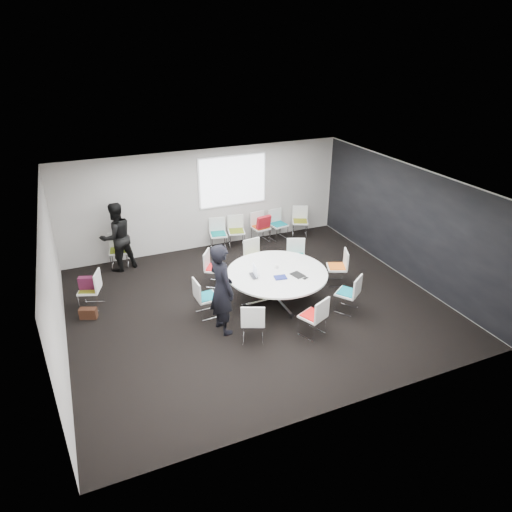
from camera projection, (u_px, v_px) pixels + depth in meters
name	position (u px, v px, depth m)	size (l,w,h in m)	color
room_shell	(259.00, 248.00, 9.77)	(8.08, 7.08, 2.88)	black
conference_table	(277.00, 279.00, 10.28)	(2.26, 2.26, 0.73)	silver
projection_screen	(233.00, 181.00, 12.69)	(1.90, 0.03, 1.35)	white
chair_ring_a	(337.00, 273.00, 11.11)	(0.59, 0.60, 0.88)	silver
chair_ring_b	(296.00, 263.00, 11.61)	(0.59, 0.59, 0.88)	silver
chair_ring_c	(255.00, 263.00, 11.61)	(0.51, 0.50, 0.88)	silver
chair_ring_d	(215.00, 274.00, 11.05)	(0.63, 0.63, 0.88)	silver
chair_ring_e	(206.00, 304.00, 9.83)	(0.47, 0.48, 0.88)	silver
chair_ring_f	(253.00, 328.00, 9.02)	(0.60, 0.59, 0.88)	silver
chair_ring_g	(313.00, 323.00, 9.18)	(0.60, 0.60, 0.88)	silver
chair_ring_h	(347.00, 300.00, 9.99)	(0.63, 0.63, 0.88)	silver
chair_back_a	(219.00, 240.00, 12.93)	(0.53, 0.52, 0.88)	silver
chair_back_b	(236.00, 237.00, 13.12)	(0.56, 0.55, 0.88)	silver
chair_back_c	(260.00, 233.00, 13.39)	(0.51, 0.50, 0.88)	silver
chair_back_d	(278.00, 230.00, 13.59)	(0.53, 0.52, 0.88)	silver
chair_back_e	(300.00, 227.00, 13.82)	(0.60, 0.60, 0.88)	silver
chair_spare_left	(91.00, 296.00, 10.12)	(0.58, 0.58, 0.88)	silver
chair_person_back	(119.00, 257.00, 11.95)	(0.53, 0.52, 0.88)	silver
person_main	(222.00, 289.00, 9.03)	(0.71, 0.46, 1.94)	black
person_back	(117.00, 237.00, 11.54)	(0.88, 0.68, 1.81)	black
laptop	(255.00, 276.00, 10.02)	(0.31, 0.20, 0.02)	#333338
laptop_lid	(255.00, 270.00, 9.99)	(0.30, 0.02, 0.22)	silver
notebook_black	(298.00, 275.00, 10.05)	(0.22, 0.30, 0.02)	black
tablet_folio	(280.00, 277.00, 9.94)	(0.26, 0.20, 0.03)	navy
papers_right	(293.00, 261.00, 10.69)	(0.30, 0.21, 0.00)	silver
papers_front	(302.00, 268.00, 10.36)	(0.30, 0.21, 0.00)	silver
cup	(277.00, 266.00, 10.35)	(0.08, 0.08, 0.09)	white
phone	(305.00, 278.00, 9.93)	(0.14, 0.07, 0.01)	black
maroon_bag	(88.00, 283.00, 9.97)	(0.40, 0.14, 0.28)	#49132B
brown_bag	(88.00, 313.00, 9.79)	(0.36, 0.16, 0.24)	#331A10
red_jacket	(264.00, 222.00, 13.02)	(0.44, 0.10, 0.35)	#A7141F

